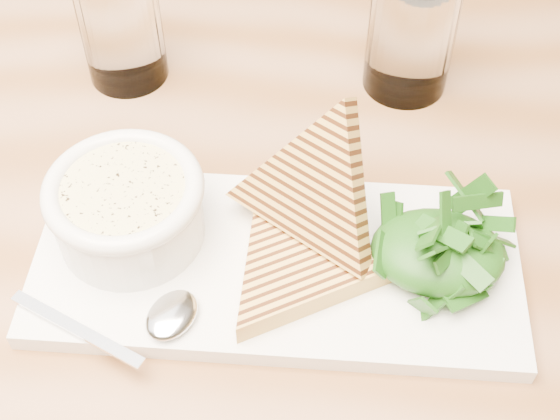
# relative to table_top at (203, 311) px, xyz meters

# --- Properties ---
(table_top) EXTENTS (1.27, 0.87, 0.04)m
(table_top) POSITION_rel_table_top_xyz_m (0.00, 0.00, 0.00)
(table_top) COLOR #916544
(table_top) RESTS_ON ground
(platter) EXTENTS (0.38, 0.19, 0.02)m
(platter) POSITION_rel_table_top_xyz_m (0.05, 0.03, 0.03)
(platter) COLOR white
(platter) RESTS_ON table_top
(soup_bowl) EXTENTS (0.11, 0.11, 0.04)m
(soup_bowl) POSITION_rel_table_top_xyz_m (-0.06, 0.04, 0.06)
(soup_bowl) COLOR white
(soup_bowl) RESTS_ON platter
(soup) EXTENTS (0.10, 0.10, 0.01)m
(soup) POSITION_rel_table_top_xyz_m (-0.06, 0.04, 0.09)
(soup) COLOR beige
(soup) RESTS_ON soup_bowl
(bowl_rim) EXTENTS (0.12, 0.12, 0.01)m
(bowl_rim) POSITION_rel_table_top_xyz_m (-0.06, 0.04, 0.09)
(bowl_rim) COLOR white
(bowl_rim) RESTS_ON soup_bowl
(sandwich_flat) EXTENTS (0.21, 0.21, 0.02)m
(sandwich_flat) POSITION_rel_table_top_xyz_m (0.07, 0.02, 0.05)
(sandwich_flat) COLOR gold
(sandwich_flat) RESTS_ON platter
(sandwich_lean) EXTENTS (0.20, 0.20, 0.17)m
(sandwich_lean) POSITION_rel_table_top_xyz_m (0.08, 0.06, 0.08)
(sandwich_lean) COLOR gold
(sandwich_lean) RESTS_ON sandwich_flat
(salad_base) EXTENTS (0.10, 0.08, 0.04)m
(salad_base) POSITION_rel_table_top_xyz_m (0.17, 0.04, 0.06)
(salad_base) COLOR black
(salad_base) RESTS_ON platter
(arugula_pile) EXTENTS (0.11, 0.10, 0.05)m
(arugula_pile) POSITION_rel_table_top_xyz_m (0.17, 0.04, 0.06)
(arugula_pile) COLOR #286417
(arugula_pile) RESTS_ON platter
(spoon_bowl) EXTENTS (0.05, 0.05, 0.01)m
(spoon_bowl) POSITION_rel_table_top_xyz_m (-0.01, -0.03, 0.04)
(spoon_bowl) COLOR silver
(spoon_bowl) RESTS_ON platter
(spoon_handle) EXTENTS (0.11, 0.05, 0.00)m
(spoon_handle) POSITION_rel_table_top_xyz_m (-0.08, -0.05, 0.04)
(spoon_handle) COLOR silver
(spoon_handle) RESTS_ON platter
(glass_near) EXTENTS (0.08, 0.08, 0.11)m
(glass_near) POSITION_rel_table_top_xyz_m (-0.12, 0.25, 0.08)
(glass_near) COLOR white
(glass_near) RESTS_ON table_top
(glass_far) EXTENTS (0.08, 0.08, 0.12)m
(glass_far) POSITION_rel_table_top_xyz_m (0.15, 0.27, 0.08)
(glass_far) COLOR white
(glass_far) RESTS_ON table_top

